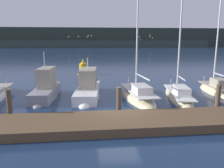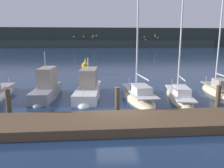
{
  "view_description": "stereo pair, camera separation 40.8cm",
  "coord_description": "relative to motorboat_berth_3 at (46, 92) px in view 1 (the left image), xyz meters",
  "views": [
    {
      "loc": [
        -1.74,
        -12.52,
        4.42
      ],
      "look_at": [
        0.0,
        3.55,
        1.2
      ],
      "focal_mm": 35.0,
      "sensor_mm": 36.0,
      "label": 1
    },
    {
      "loc": [
        -1.33,
        -12.56,
        4.42
      ],
      "look_at": [
        0.0,
        3.55,
        1.2
      ],
      "focal_mm": 35.0,
      "sensor_mm": 36.0,
      "label": 2
    }
  ],
  "objects": [
    {
      "name": "mooring_pile_1",
      "position": [
        -1.12,
        -4.81,
        0.41
      ],
      "size": [
        0.28,
        0.28,
        1.75
      ],
      "primitive_type": "cylinder",
      "color": "#4C3D2D",
      "rests_on": "ground"
    },
    {
      "name": "sailboat_berth_7",
      "position": [
        14.18,
        0.13,
        -0.32
      ],
      "size": [
        2.02,
        5.32,
        8.56
      ],
      "color": "beige",
      "rests_on": "ground"
    },
    {
      "name": "hillside_backdrop",
      "position": [
        5.51,
        132.46,
        5.34
      ],
      "size": [
        240.0,
        23.0,
        12.58
      ],
      "color": "#28332D",
      "rests_on": "ground"
    },
    {
      "name": "mooring_pile_3",
      "position": [
        11.31,
        -4.81,
        0.41
      ],
      "size": [
        0.28,
        0.28,
        1.76
      ],
      "primitive_type": "cylinder",
      "color": "#4C3D2D",
      "rests_on": "ground"
    },
    {
      "name": "mooring_pile_2",
      "position": [
        5.09,
        -4.81,
        0.41
      ],
      "size": [
        0.28,
        0.28,
        1.75
      ],
      "primitive_type": "cylinder",
      "color": "#4C3D2D",
      "rests_on": "ground"
    },
    {
      "name": "ground_plane",
      "position": [
        5.09,
        -4.61,
        -0.47
      ],
      "size": [
        400.0,
        400.0,
        0.0
      ],
      "primitive_type": "plane",
      "color": "#192D4C"
    },
    {
      "name": "sailboat_berth_5",
      "position": [
        7.1,
        -1.17,
        -0.33
      ],
      "size": [
        2.3,
        6.55,
        9.3
      ],
      "color": "beige",
      "rests_on": "ground"
    },
    {
      "name": "channel_buoy",
      "position": [
        2.65,
        11.61,
        0.32
      ],
      "size": [
        1.48,
        1.48,
        2.09
      ],
      "color": "gold",
      "rests_on": "ground"
    },
    {
      "name": "sailboat_berth_6",
      "position": [
        10.28,
        -1.28,
        -0.33
      ],
      "size": [
        2.72,
        6.88,
        10.2
      ],
      "color": "beige",
      "rests_on": "ground"
    },
    {
      "name": "dock",
      "position": [
        5.09,
        -6.46,
        -0.24
      ],
      "size": [
        31.06,
        2.8,
        0.45
      ],
      "primitive_type": "cube",
      "color": "brown",
      "rests_on": "ground"
    },
    {
      "name": "motorboat_berth_3",
      "position": [
        0.0,
        0.0,
        0.0
      ],
      "size": [
        1.82,
        5.61,
        4.11
      ],
      "color": "gray",
      "rests_on": "ground"
    },
    {
      "name": "motorboat_berth_4",
      "position": [
        3.28,
        0.08,
        -0.11
      ],
      "size": [
        2.41,
        6.68,
        3.81
      ],
      "color": "white",
      "rests_on": "ground"
    }
  ]
}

